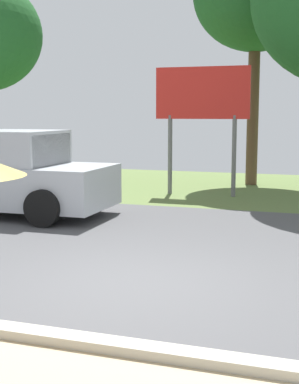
% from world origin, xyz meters
% --- Properties ---
extents(ground_plane, '(40.00, 22.00, 0.20)m').
position_xyz_m(ground_plane, '(0.00, 2.95, -0.05)').
color(ground_plane, '#4C4C4F').
extents(roadside_billboard, '(2.60, 0.12, 3.50)m').
position_xyz_m(roadside_billboard, '(-0.91, 8.09, 2.55)').
color(roadside_billboard, slate).
rests_on(roadside_billboard, ground_plane).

